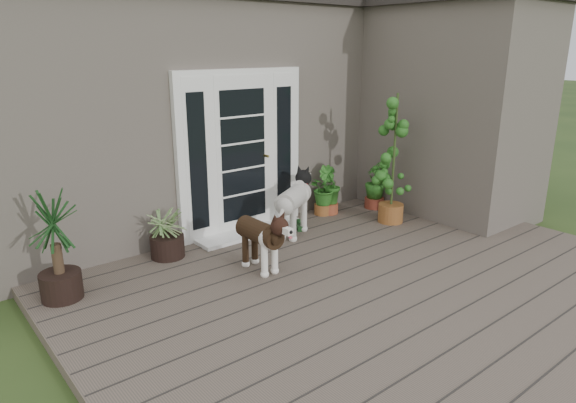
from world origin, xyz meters
TOP-DOWN VIEW (x-y plane):
  - deck at (0.00, 0.40)m, footprint 6.20×4.60m
  - house_main at (0.00, 4.65)m, footprint 7.40×4.00m
  - roof_main at (0.00, 4.65)m, footprint 7.60×4.20m
  - house_wing at (2.90, 1.50)m, footprint 1.60×2.40m
  - door_unit at (-0.20, 2.60)m, footprint 1.90×0.14m
  - door_step at (-0.20, 2.40)m, footprint 1.60×0.40m
  - brindle_dog at (-0.81, 1.37)m, footprint 0.35×0.79m
  - white_dog at (0.19, 2.00)m, footprint 0.97×0.78m
  - spider_plant at (-1.45, 2.37)m, footprint 0.83×0.83m
  - yucca at (-2.75, 2.06)m, footprint 0.98×0.98m
  - herb_a at (1.09, 2.40)m, footprint 0.65×0.65m
  - herb_b at (1.21, 2.37)m, footprint 0.49×0.49m
  - herb_c at (1.95, 2.13)m, footprint 0.51×0.51m
  - sapling at (1.62, 1.53)m, footprint 0.58×0.58m
  - clog_left at (-0.19, 2.37)m, footprint 0.19×0.29m
  - clog_right at (0.42, 2.13)m, footprint 0.28×0.34m

SIDE VIEW (x-z plane):
  - deck at x=0.00m, z-range 0.00..0.12m
  - door_step at x=-0.20m, z-range 0.12..0.17m
  - clog_left at x=-0.19m, z-range 0.12..0.20m
  - clog_right at x=0.42m, z-range 0.12..0.21m
  - herb_b at x=1.21m, z-range 0.12..0.64m
  - herb_c at x=1.95m, z-range 0.12..0.70m
  - herb_a at x=1.09m, z-range 0.12..0.71m
  - brindle_dog at x=-0.81m, z-range 0.12..0.78m
  - spider_plant at x=-1.45m, z-range 0.12..0.83m
  - white_dog at x=0.19m, z-range 0.12..0.87m
  - yucca at x=-2.75m, z-range 0.12..1.22m
  - sapling at x=1.62m, z-range 0.12..2.01m
  - door_unit at x=-0.20m, z-range 0.12..2.27m
  - house_main at x=0.00m, z-range 0.00..3.10m
  - house_wing at x=2.90m, z-range 0.00..3.10m
  - roof_main at x=0.00m, z-range 3.10..3.30m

